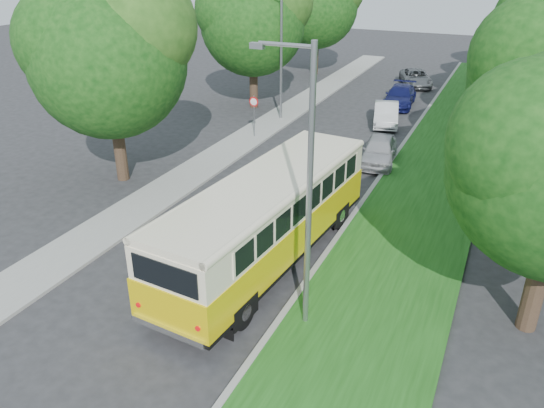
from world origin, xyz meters
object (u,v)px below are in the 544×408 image
at_px(car_blue, 400,96).
at_px(vintage_bus, 268,221).
at_px(lamppost_far, 280,54).
at_px(car_silver, 379,150).
at_px(car_grey, 416,78).
at_px(car_white, 386,114).
at_px(lamppost_near, 306,186).

bearing_deg(car_blue, vintage_bus, -93.77).
distance_m(lamppost_far, car_silver, 9.75).
height_order(vintage_bus, car_silver, vintage_bus).
relative_size(vintage_bus, car_blue, 2.28).
distance_m(car_silver, car_blue, 11.53).
bearing_deg(car_silver, car_grey, 87.35).
height_order(vintage_bus, car_blue, vintage_bus).
bearing_deg(lamppost_far, car_grey, 64.90).
relative_size(lamppost_far, car_white, 1.84).
height_order(car_white, car_blue, car_blue).
distance_m(car_blue, car_grey, 6.50).
bearing_deg(car_silver, vintage_bus, -103.71).
relative_size(vintage_bus, car_white, 2.61).
height_order(car_silver, car_blue, car_silver).
distance_m(car_white, car_blue, 4.79).
bearing_deg(lamppost_near, lamppost_far, 115.71).
relative_size(lamppost_near, car_grey, 1.76).
height_order(car_white, car_grey, car_white).
bearing_deg(lamppost_far, lamppost_near, -64.29).
bearing_deg(vintage_bus, lamppost_far, 117.61).
distance_m(lamppost_near, lamppost_far, 20.53).
distance_m(lamppost_near, car_silver, 14.15).
distance_m(vintage_bus, car_white, 17.60).
relative_size(lamppost_far, car_grey, 1.65).
height_order(lamppost_far, vintage_bus, lamppost_far).
bearing_deg(car_blue, car_silver, -87.36).
distance_m(vintage_bus, car_silver, 11.01).
xyz_separation_m(lamppost_near, car_silver, (-1.21, 13.60, -3.69)).
distance_m(vintage_bus, car_grey, 28.88).
bearing_deg(vintage_bus, car_blue, 95.84).
relative_size(vintage_bus, car_silver, 2.68).
bearing_deg(lamppost_near, car_white, 96.95).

